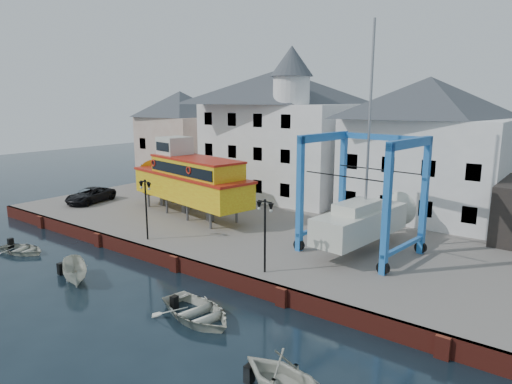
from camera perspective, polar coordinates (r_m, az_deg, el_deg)
The scene contains 14 objects.
ground at distance 29.24m, azimuth -10.03°, elevation -9.70°, with size 140.00×140.00×0.00m, color black.
hardstanding at distance 37.00m, azimuth 2.51°, elevation -4.12°, with size 44.00×22.00×1.00m, color slate.
quay_wall at distance 29.13m, azimuth -9.91°, elevation -8.73°, with size 44.00×0.47×1.00m.
building_pink at distance 52.88m, azimuth -9.34°, elevation 6.74°, with size 8.00×7.00×10.30m.
building_white_main at distance 44.57m, azimuth 2.84°, elevation 7.52°, with size 14.00×8.30×14.00m.
building_white_right at distance 39.18m, azimuth 20.42°, elevation 5.14°, with size 12.00×8.00×11.20m.
lamp_post_left at distance 31.73m, azimuth -13.65°, elevation -0.28°, with size 1.12×0.32×4.20m.
lamp_post_right at distance 24.97m, azimuth 1.13°, elevation -3.17°, with size 1.12×0.32×4.20m.
tour_boat at distance 38.61m, azimuth -8.93°, elevation 1.73°, with size 14.95×6.21×6.34m.
travel_lift at distance 29.93m, azimuth 13.78°, elevation -2.61°, with size 7.11×9.56×14.13m.
van at distance 45.15m, azimuth -20.01°, elevation -0.38°, with size 2.27×4.93×1.37m, color black.
motorboat_a at distance 29.34m, azimuth -21.57°, elevation -10.30°, with size 1.35×3.58×1.38m, color beige.
motorboat_b at distance 23.27m, azimuth -7.35°, elevation -15.44°, with size 3.34×4.68×0.97m, color beige.
motorboat_d at distance 35.89m, azimuth -27.17°, elevation -6.78°, with size 2.52×3.54×0.73m, color beige.
Camera 1 is at (20.16, -18.34, 10.58)m, focal length 32.00 mm.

